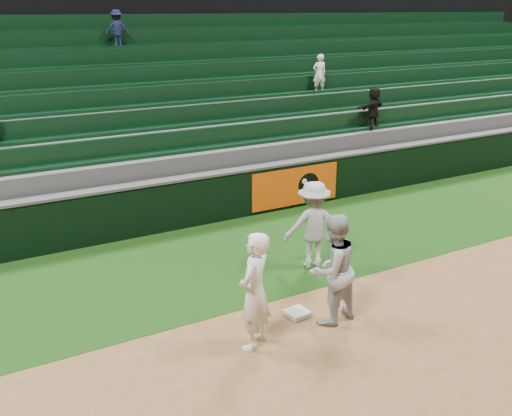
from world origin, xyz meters
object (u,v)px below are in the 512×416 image
at_px(first_base, 297,313).
at_px(baserunner, 332,269).
at_px(first_baseman, 254,291).
at_px(base_coach, 313,225).

bearing_deg(first_base, baserunner, -46.81).
height_order(first_base, first_baseman, first_baseman).
bearing_deg(base_coach, first_baseman, 56.76).
distance_m(first_baseman, baserunner, 1.49).
bearing_deg(base_coach, baserunner, 81.68).
bearing_deg(first_baseman, baserunner, 144.84).
relative_size(first_base, base_coach, 0.20).
bearing_deg(first_base, first_baseman, -157.48).
xyz_separation_m(baserunner, base_coach, (0.95, 1.93, -0.05)).
xyz_separation_m(first_baseman, base_coach, (2.44, 1.98, -0.04)).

